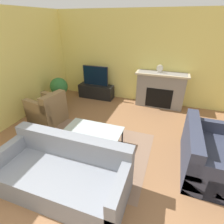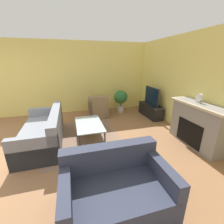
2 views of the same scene
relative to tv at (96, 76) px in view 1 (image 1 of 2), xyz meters
name	(u,v)px [view 1 (image 1 of 2)]	position (x,y,z in m)	size (l,w,h in m)	color
wall_back	(137,59)	(1.27, 0.31, 0.58)	(8.20, 0.06, 2.70)	#EADB72
wall_left	(1,72)	(-1.37, -2.22, 0.58)	(0.06, 7.99, 2.70)	#EADB72
area_rug	(91,149)	(1.00, -2.56, -0.77)	(2.40, 1.89, 0.00)	#896B56
fireplace	(160,89)	(2.10, 0.06, -0.22)	(1.50, 0.50, 1.05)	gray
tv_stand	(96,91)	(0.00, 0.00, -0.55)	(1.18, 0.39, 0.45)	black
tv	(96,76)	(0.00, 0.00, 0.00)	(0.87, 0.06, 0.64)	#232328
couch_sectional	(64,174)	(1.02, -3.55, -0.48)	(2.03, 0.92, 0.82)	gray
couch_loveseat	(208,156)	(3.20, -2.35, -0.48)	(0.93, 1.44, 0.82)	#33384C
armchair_by_window	(48,111)	(-0.55, -1.87, -0.47)	(0.91, 0.84, 0.82)	#8C704C
coffee_table	(93,132)	(1.00, -2.42, -0.42)	(1.20, 0.69, 0.39)	#333338
potted_plant	(59,88)	(-0.82, -0.90, -0.22)	(0.53, 0.53, 0.87)	beige
mantel_clock	(160,69)	(2.01, 0.06, 0.39)	(0.18, 0.07, 0.21)	beige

